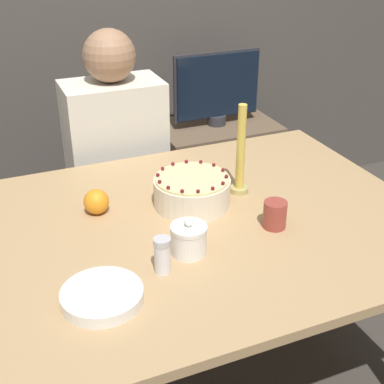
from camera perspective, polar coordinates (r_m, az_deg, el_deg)
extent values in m
cube|color=tan|center=(1.64, -1.23, -3.96)|extent=(1.55, 1.07, 0.03)
cylinder|color=tan|center=(2.49, 10.14, -2.44)|extent=(0.07, 0.07, 0.71)
cylinder|color=#EFE5CC|center=(1.73, 0.00, 0.00)|extent=(0.25, 0.25, 0.09)
cylinder|color=beige|center=(1.70, 0.00, 1.46)|extent=(0.24, 0.24, 0.01)
sphere|color=maroon|center=(1.74, 3.32, 2.38)|extent=(0.01, 0.01, 0.01)
sphere|color=maroon|center=(1.77, 2.34, 2.93)|extent=(0.01, 0.01, 0.01)
sphere|color=maroon|center=(1.79, 0.95, 3.25)|extent=(0.01, 0.01, 0.01)
sphere|color=maroon|center=(1.80, -0.60, 3.28)|extent=(0.01, 0.01, 0.01)
sphere|color=maroon|center=(1.78, -2.05, 3.02)|extent=(0.01, 0.01, 0.01)
sphere|color=maroon|center=(1.75, -3.15, 2.52)|extent=(0.01, 0.01, 0.01)
sphere|color=maroon|center=(1.71, -3.67, 1.84)|extent=(0.01, 0.01, 0.01)
sphere|color=maroon|center=(1.66, -3.47, 1.11)|extent=(0.01, 0.01, 0.01)
sphere|color=maroon|center=(1.63, -2.55, 0.49)|extent=(0.01, 0.01, 0.01)
sphere|color=maroon|center=(1.61, -1.06, 0.10)|extent=(0.01, 0.01, 0.01)
sphere|color=maroon|center=(1.60, 0.68, 0.06)|extent=(0.01, 0.01, 0.01)
sphere|color=maroon|center=(1.62, 2.25, 0.37)|extent=(0.01, 0.01, 0.01)
sphere|color=maroon|center=(1.65, 3.32, 0.96)|extent=(0.01, 0.01, 0.01)
sphere|color=maroon|center=(1.70, 3.69, 1.68)|extent=(0.01, 0.01, 0.01)
cylinder|color=white|center=(1.49, -0.35, -5.28)|extent=(0.10, 0.10, 0.07)
cylinder|color=white|center=(1.47, -0.35, -3.87)|extent=(0.10, 0.10, 0.01)
sphere|color=white|center=(1.46, -0.36, -3.27)|extent=(0.02, 0.02, 0.02)
cylinder|color=white|center=(1.42, -3.16, -7.05)|extent=(0.04, 0.04, 0.09)
cylinder|color=silver|center=(1.39, -3.22, -5.30)|extent=(0.05, 0.05, 0.02)
cylinder|color=white|center=(1.36, -9.53, -11.28)|extent=(0.20, 0.20, 0.01)
cylinder|color=white|center=(1.35, -9.55, -11.01)|extent=(0.20, 0.20, 0.01)
cylinder|color=white|center=(1.35, -9.58, -10.75)|extent=(0.20, 0.20, 0.01)
cylinder|color=white|center=(1.34, -9.61, -10.48)|extent=(0.20, 0.20, 0.01)
cylinder|color=tan|center=(1.83, 5.03, 0.28)|extent=(0.06, 0.06, 0.02)
cylinder|color=gold|center=(1.76, 5.24, 4.76)|extent=(0.03, 0.03, 0.29)
cylinder|color=#993D33|center=(1.62, 8.83, -2.39)|extent=(0.07, 0.07, 0.09)
sphere|color=orange|center=(1.71, -10.17, -1.02)|extent=(0.08, 0.08, 0.08)
cube|color=#2D2D38|center=(2.51, -7.49, -5.51)|extent=(0.34, 0.34, 0.45)
cube|color=silver|center=(2.27, -8.25, 4.97)|extent=(0.40, 0.24, 0.54)
sphere|color=#9E7556|center=(2.16, -8.94, 14.16)|extent=(0.21, 0.21, 0.21)
cube|color=brown|center=(3.01, 2.52, 2.12)|extent=(0.64, 0.42, 0.57)
cylinder|color=#2D2D33|center=(2.89, 2.65, 7.69)|extent=(0.10, 0.10, 0.05)
cube|color=#2D2D33|center=(2.84, 2.67, 11.30)|extent=(0.48, 0.02, 0.35)
cube|color=black|center=(2.83, 2.73, 11.26)|extent=(0.46, 0.03, 0.33)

